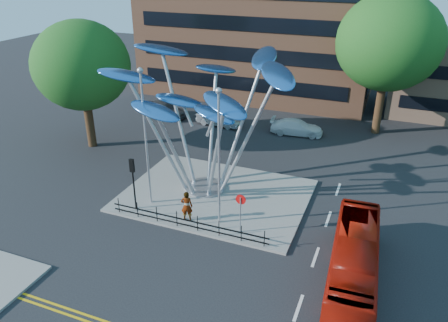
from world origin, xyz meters
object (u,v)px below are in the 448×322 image
at_px(pedestrian, 187,206).
at_px(street_lamp_left, 145,127).
at_px(no_entry_sign_island, 241,207).
at_px(parked_car_left, 165,109).
at_px(tree_right, 389,42).
at_px(parked_car_right, 297,127).
at_px(street_lamp_right, 219,147).
at_px(tree_left, 82,66).
at_px(traffic_light_island, 133,173).
at_px(red_bus, 354,262).
at_px(parked_car_mid, 219,118).
at_px(leaf_sculpture, 203,93).

bearing_deg(pedestrian, street_lamp_left, -33.27).
height_order(no_entry_sign_island, parked_car_left, no_entry_sign_island).
distance_m(tree_right, street_lamp_left, 22.49).
bearing_deg(parked_car_right, tree_right, -71.58).
distance_m(street_lamp_left, parked_car_left, 17.41).
bearing_deg(pedestrian, street_lamp_right, 179.36).
bearing_deg(tree_right, no_entry_sign_island, -107.12).
distance_m(street_lamp_left, no_entry_sign_island, 7.47).
relative_size(tree_left, street_lamp_right, 1.24).
bearing_deg(traffic_light_island, red_bus, -7.81).
distance_m(tree_left, parked_car_right, 18.85).
bearing_deg(parked_car_right, traffic_light_island, 151.93).
xyz_separation_m(no_entry_sign_island, parked_car_left, (-13.75, 16.14, -1.02)).
distance_m(tree_left, red_bus, 24.99).
relative_size(red_bus, parked_car_mid, 2.10).
distance_m(leaf_sculpture, street_lamp_right, 4.83).
bearing_deg(no_entry_sign_island, street_lamp_right, 162.13).
bearing_deg(no_entry_sign_island, leaf_sculpture, 134.33).
distance_m(pedestrian, parked_car_left, 19.19).
xyz_separation_m(street_lamp_left, street_lamp_right, (5.00, -0.50, -0.26)).
relative_size(leaf_sculpture, no_entry_sign_island, 5.19).
bearing_deg(traffic_light_island, street_lamp_left, 63.43).
bearing_deg(parked_car_mid, street_lamp_left, -170.66).
bearing_deg(leaf_sculpture, parked_car_right, 74.03).
xyz_separation_m(tree_left, street_lamp_right, (14.50, -7.00, -1.70)).
height_order(tree_left, street_lamp_left, tree_left).
xyz_separation_m(no_entry_sign_island, red_bus, (6.50, -1.87, -0.56)).
xyz_separation_m(street_lamp_left, parked_car_right, (5.94, 15.43, -4.68)).
bearing_deg(parked_car_left, pedestrian, -137.43).
distance_m(parked_car_left, parked_car_right, 13.19).
height_order(tree_left, leaf_sculpture, tree_left).
relative_size(leaf_sculpture, traffic_light_island, 3.71).
bearing_deg(leaf_sculpture, pedestrian, -80.85).
relative_size(leaf_sculpture, street_lamp_right, 1.53).
distance_m(no_entry_sign_island, pedestrian, 3.47).
height_order(leaf_sculpture, traffic_light_island, leaf_sculpture).
height_order(pedestrian, parked_car_mid, pedestrian).
bearing_deg(leaf_sculpture, no_entry_sign_island, -45.67).
distance_m(tree_left, parked_car_mid, 13.20).
height_order(street_lamp_right, red_bus, street_lamp_right).
relative_size(street_lamp_left, no_entry_sign_island, 3.59).
xyz_separation_m(street_lamp_left, parked_car_left, (-7.25, 15.16, -4.56)).
relative_size(leaf_sculpture, street_lamp_left, 1.45).
xyz_separation_m(street_lamp_right, no_entry_sign_island, (1.50, -0.48, -3.28)).
relative_size(street_lamp_right, parked_car_mid, 1.94).
distance_m(leaf_sculpture, no_entry_sign_island, 7.71).
xyz_separation_m(street_lamp_left, parked_car_mid, (-1.36, 14.93, -4.65)).
xyz_separation_m(leaf_sculpture, parked_car_mid, (-3.79, 11.74, -6.17)).
xyz_separation_m(tree_left, no_entry_sign_island, (16.00, -7.48, -4.98)).
height_order(leaf_sculpture, red_bus, leaf_sculpture).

